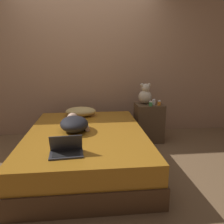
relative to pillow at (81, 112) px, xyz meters
The scene contains 11 objects.
ground_plane 0.93m from the pillow, 83.08° to the right, with size 12.00×12.00×0.00m, color brown.
wall_back 0.95m from the pillow, 80.39° to the left, with size 8.00×0.06×2.60m.
bed 0.82m from the pillow, 83.08° to the right, with size 1.50×2.04×0.46m.
nightstand 1.15m from the pillow, ahead, with size 0.44×0.39×0.63m.
pillow is the anchor object (origin of this frame).
person_lying 0.69m from the pillow, 94.90° to the right, with size 0.42×0.64×0.19m.
laptop 1.43m from the pillow, 93.70° to the right, with size 0.34×0.22×0.19m.
teddy_bear 1.09m from the pillow, ahead, with size 0.22×0.22×0.34m.
bottle_orange 1.26m from the pillow, ahead, with size 0.05×0.05×0.08m.
bottle_white 1.19m from the pillow, ahead, with size 0.05×0.05×0.09m.
bottle_green 1.12m from the pillow, ahead, with size 0.06×0.06×0.08m.
Camera 1 is at (0.05, -2.68, 1.38)m, focal length 35.00 mm.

